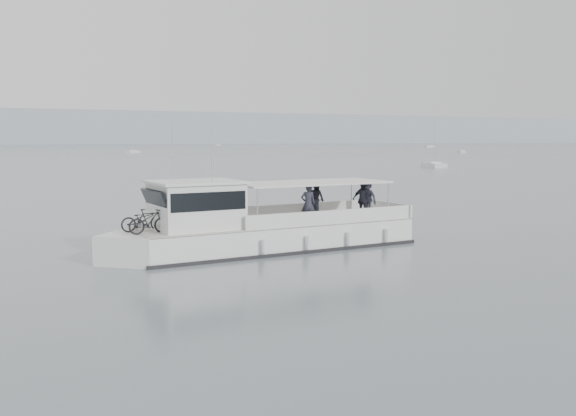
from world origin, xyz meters
name	(u,v)px	position (x,y,z in m)	size (l,w,h in m)	color
ground	(307,259)	(0.00, 0.00, 0.00)	(1400.00, 1400.00, 0.00)	slate
tour_boat	(251,229)	(-1.18, 2.42, 0.88)	(12.89, 3.80, 5.37)	white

